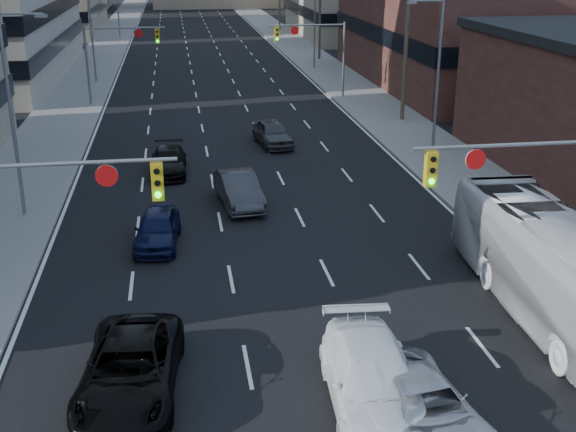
{
  "coord_description": "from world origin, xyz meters",
  "views": [
    {
      "loc": [
        -3.44,
        -12.11,
        11.45
      ],
      "look_at": [
        0.4,
        12.45,
        2.2
      ],
      "focal_mm": 45.0,
      "sensor_mm": 36.0,
      "label": 1
    }
  ],
  "objects_px": {
    "silver_suv": "(423,409)",
    "transit_bus": "(557,271)",
    "black_pickup": "(130,369)",
    "white_van": "(373,381)",
    "sedan_blue": "(157,229)"
  },
  "relations": [
    {
      "from": "black_pickup",
      "to": "transit_bus",
      "type": "bearing_deg",
      "value": 14.98
    },
    {
      "from": "transit_bus",
      "to": "sedan_blue",
      "type": "height_order",
      "value": "transit_bus"
    },
    {
      "from": "white_van",
      "to": "transit_bus",
      "type": "xyz_separation_m",
      "value": [
        7.14,
        3.91,
        0.86
      ]
    },
    {
      "from": "white_van",
      "to": "transit_bus",
      "type": "distance_m",
      "value": 8.19
    },
    {
      "from": "white_van",
      "to": "transit_bus",
      "type": "height_order",
      "value": "transit_bus"
    },
    {
      "from": "silver_suv",
      "to": "sedan_blue",
      "type": "distance_m",
      "value": 15.02
    },
    {
      "from": "transit_bus",
      "to": "sedan_blue",
      "type": "distance_m",
      "value": 15.37
    },
    {
      "from": "white_van",
      "to": "transit_bus",
      "type": "relative_size",
      "value": 0.47
    },
    {
      "from": "silver_suv",
      "to": "transit_bus",
      "type": "height_order",
      "value": "transit_bus"
    },
    {
      "from": "black_pickup",
      "to": "transit_bus",
      "type": "height_order",
      "value": "transit_bus"
    },
    {
      "from": "transit_bus",
      "to": "white_van",
      "type": "bearing_deg",
      "value": -148.87
    },
    {
      "from": "white_van",
      "to": "black_pickup",
      "type": "bearing_deg",
      "value": 169.31
    },
    {
      "from": "transit_bus",
      "to": "sedan_blue",
      "type": "xyz_separation_m",
      "value": [
        -12.88,
        8.33,
        -0.98
      ]
    },
    {
      "from": "sedan_blue",
      "to": "black_pickup",
      "type": "bearing_deg",
      "value": -87.79
    },
    {
      "from": "white_van",
      "to": "sedan_blue",
      "type": "height_order",
      "value": "white_van"
    }
  ]
}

